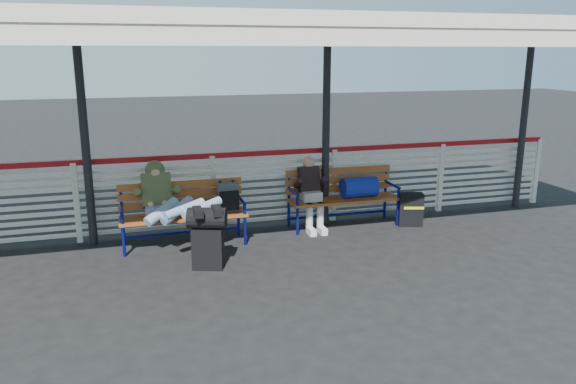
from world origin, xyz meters
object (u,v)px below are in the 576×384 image
object	(u,v)px
luggage_stack	(208,236)
suitcase_side	(410,209)
companion_person	(311,192)
traveler_man	(174,205)
bench_left	(194,205)
bench_right	(350,190)

from	to	relation	value
luggage_stack	suitcase_side	world-z (taller)	luggage_stack
luggage_stack	companion_person	size ratio (longest dim) A/B	0.71
traveler_man	luggage_stack	bearing A→B (deg)	-63.30
luggage_stack	suitcase_side	size ratio (longest dim) A/B	1.52
companion_person	traveler_man	bearing A→B (deg)	-166.02
luggage_stack	suitcase_side	xyz separation A→B (m)	(3.42, 0.93, -0.18)
bench_left	suitcase_side	bearing A→B (deg)	-1.80
bench_right	companion_person	distance (m)	0.67
suitcase_side	traveler_man	bearing A→B (deg)	-160.40
bench_left	traveler_man	world-z (taller)	traveler_man
bench_left	bench_right	world-z (taller)	same
luggage_stack	bench_right	world-z (taller)	bench_right
bench_left	bench_right	size ratio (longest dim) A/B	1.00
bench_right	suitcase_side	world-z (taller)	bench_right
luggage_stack	companion_person	xyz separation A→B (m)	(1.82, 1.23, 0.15)
luggage_stack	bench_left	xyz separation A→B (m)	(-0.03, 1.04, 0.14)
companion_person	luggage_stack	bearing A→B (deg)	-146.05
traveler_man	companion_person	bearing A→B (deg)	13.98
traveler_man	bench_left	bearing A→B (deg)	48.11
luggage_stack	traveler_man	bearing A→B (deg)	135.35
bench_left	companion_person	distance (m)	1.86
luggage_stack	traveler_man	xyz separation A→B (m)	(-0.35, 0.69, 0.26)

